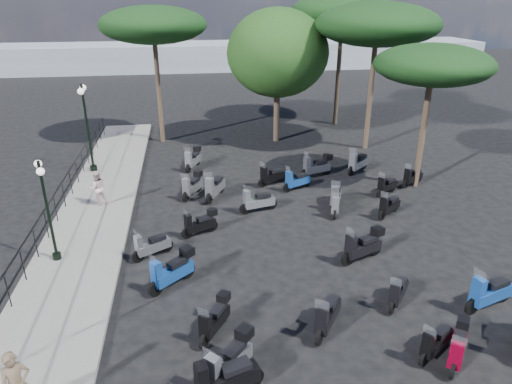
{
  "coord_description": "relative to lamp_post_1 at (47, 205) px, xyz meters",
  "views": [
    {
      "loc": [
        -2.48,
        -13.65,
        8.38
      ],
      "look_at": [
        0.04,
        2.76,
        1.2
      ],
      "focal_mm": 32.0,
      "sensor_mm": 36.0,
      "label": 1
    }
  ],
  "objects": [
    {
      "name": "scooter_15",
      "position": [
        7.34,
        2.88,
        -1.69
      ],
      "size": [
        1.66,
        0.68,
        1.35
      ],
      "rotation": [
        0.0,
        0.0,
        1.82
      ],
      "color": "black",
      "rests_on": "ground"
    },
    {
      "name": "scooter_6",
      "position": [
        5.12,
        -6.53,
        -1.65
      ],
      "size": [
        1.8,
        0.82,
        1.47
      ],
      "rotation": [
        0.0,
        0.0,
        1.88
      ],
      "color": "black",
      "rests_on": "ground"
    },
    {
      "name": "pedestrian_far",
      "position": [
        0.71,
        4.34,
        -1.25
      ],
      "size": [
        0.91,
        0.83,
        1.52
      ],
      "primitive_type": "imported",
      "rotation": [
        0.0,
        0.0,
        3.56
      ],
      "color": "beige",
      "rests_on": "sidewalk"
    },
    {
      "name": "scooter_0",
      "position": [
        5.27,
        -6.03,
        -1.62
      ],
      "size": [
        1.35,
        1.43,
        1.43
      ],
      "rotation": [
        0.0,
        0.0,
        2.4
      ],
      "color": "black",
      "rests_on": "ground"
    },
    {
      "name": "scooter_10",
      "position": [
        8.46,
        5.72,
        -1.71
      ],
      "size": [
        1.47,
        0.88,
        1.28
      ],
      "rotation": [
        0.0,
        0.0,
        2.04
      ],
      "color": "black",
      "rests_on": "ground"
    },
    {
      "name": "sidewalk",
      "position": [
        0.63,
        2.46,
        -2.08
      ],
      "size": [
        3.0,
        30.0,
        0.15
      ],
      "primitive_type": "cube",
      "color": "slate",
      "rests_on": "ground"
    },
    {
      "name": "scooter_20",
      "position": [
        10.43,
        -3.9,
        -1.74
      ],
      "size": [
        1.03,
        1.21,
        1.19
      ],
      "rotation": [
        0.0,
        0.0,
        2.45
      ],
      "color": "black",
      "rests_on": "ground"
    },
    {
      "name": "scooter_17",
      "position": [
        10.88,
        6.42,
        -1.62
      ],
      "size": [
        1.75,
        0.83,
        1.43
      ],
      "rotation": [
        0.0,
        0.0,
        1.89
      ],
      "color": "black",
      "rests_on": "ground"
    },
    {
      "name": "scooter_7",
      "position": [
        8.04,
        -4.71,
        -1.67
      ],
      "size": [
        1.09,
        1.51,
        1.39
      ],
      "rotation": [
        0.0,
        0.0,
        2.55
      ],
      "color": "black",
      "rests_on": "ground"
    },
    {
      "name": "scooter_26",
      "position": [
        12.93,
        -4.48,
        -1.64
      ],
      "size": [
        1.81,
        0.83,
        1.48
      ],
      "rotation": [
        0.0,
        0.0,
        1.88
      ],
      "color": "black",
      "rests_on": "ground"
    },
    {
      "name": "scooter_13",
      "position": [
        10.87,
        -6.32,
        -1.69
      ],
      "size": [
        1.08,
        1.3,
        1.23
      ],
      "rotation": [
        0.0,
        0.0,
        2.48
      ],
      "color": "black",
      "rests_on": "ground"
    },
    {
      "name": "scooter_14",
      "position": [
        10.3,
        -1.42,
        -1.62
      ],
      "size": [
        1.7,
        0.94,
        1.43
      ],
      "rotation": [
        0.0,
        0.0,
        1.97
      ],
      "color": "black",
      "rests_on": "ground"
    },
    {
      "name": "scooter_11",
      "position": [
        5.67,
        4.52,
        -1.65
      ],
      "size": [
        1.02,
        1.7,
        1.48
      ],
      "rotation": [
        0.0,
        0.0,
        2.67
      ],
      "color": "black",
      "rests_on": "ground"
    },
    {
      "name": "pine_1",
      "position": [
        15.05,
        10.55,
        4.78
      ],
      "size": [
        6.74,
        6.74,
        8.13
      ],
      "color": "#38281E",
      "rests_on": "ground"
    },
    {
      "name": "scooter_4",
      "position": [
        4.69,
        4.92,
        -1.65
      ],
      "size": [
        1.0,
        1.52,
        1.34
      ],
      "rotation": [
        0.0,
        0.0,
        2.63
      ],
      "color": "black",
      "rests_on": "ground"
    },
    {
      "name": "ground",
      "position": [
        7.13,
        -0.54,
        -2.16
      ],
      "size": [
        120.0,
        120.0,
        0.0
      ],
      "primitive_type": "plane",
      "color": "black",
      "rests_on": "ground"
    },
    {
      "name": "pine_2",
      "position": [
        3.06,
        13.79,
        4.66
      ],
      "size": [
        6.09,
        6.09,
        7.91
      ],
      "color": "#38281E",
      "rests_on": "ground"
    },
    {
      "name": "railing",
      "position": [
        -0.67,
        2.26,
        -1.26
      ],
      "size": [
        0.04,
        26.04,
        1.1
      ],
      "color": "black",
      "rests_on": "sidewalk"
    },
    {
      "name": "pine_0",
      "position": [
        14.99,
        16.21,
        5.19
      ],
      "size": [
        6.87,
        6.87,
        8.57
      ],
      "color": "#38281E",
      "rests_on": "ground"
    },
    {
      "name": "scooter_28",
      "position": [
        13.42,
        3.79,
        -1.74
      ],
      "size": [
        1.32,
        0.94,
        1.21
      ],
      "rotation": [
        0.0,
        0.0,
        2.16
      ],
      "color": "black",
      "rests_on": "ground"
    },
    {
      "name": "lamp_post_1",
      "position": [
        0.0,
        0.0,
        0.0
      ],
      "size": [
        0.52,
        0.99,
        3.52
      ],
      "rotation": [
        0.0,
        0.0,
        0.35
      ],
      "color": "black",
      "rests_on": "sidewalk"
    },
    {
      "name": "scooter_8",
      "position": [
        5.05,
        -4.38,
        -1.69
      ],
      "size": [
        0.96,
        1.39,
        1.24
      ],
      "rotation": [
        0.0,
        0.0,
        2.59
      ],
      "color": "black",
      "rests_on": "ground"
    },
    {
      "name": "scooter_29",
      "position": [
        15.07,
        4.61,
        -1.73
      ],
      "size": [
        1.36,
        0.92,
        1.23
      ],
      "rotation": [
        0.0,
        0.0,
        2.13
      ],
      "color": "black",
      "rests_on": "ground"
    },
    {
      "name": "scooter_21",
      "position": [
        10.75,
        2.94,
        -1.67
      ],
      "size": [
        0.92,
        1.66,
        1.41
      ],
      "rotation": [
        0.0,
        0.0,
        2.72
      ],
      "color": "black",
      "rests_on": "ground"
    },
    {
      "name": "scooter_5",
      "position": [
        4.82,
        8.53,
        -1.64
      ],
      "size": [
        0.93,
        1.6,
        1.36
      ],
      "rotation": [
        0.0,
        0.0,
        2.71
      ],
      "color": "black",
      "rests_on": "ground"
    },
    {
      "name": "distant_hills",
      "position": [
        7.13,
        44.46,
        -0.66
      ],
      "size": [
        70.0,
        8.0,
        3.0
      ],
      "primitive_type": "cube",
      "color": "gray",
      "rests_on": "ground"
    },
    {
      "name": "scooter_19",
      "position": [
        10.45,
        -6.02,
        -1.74
      ],
      "size": [
        1.29,
        0.95,
        1.2
      ],
      "rotation": [
        0.0,
        0.0,
        2.17
      ],
      "color": "black",
      "rests_on": "ground"
    },
    {
      "name": "lamp_post_2",
      "position": [
        -0.23,
        8.64,
        0.49
      ],
      "size": [
        0.39,
        1.29,
        4.38
      ],
      "rotation": [
        0.0,
        0.0,
        0.09
      ],
      "color": "black",
      "rests_on": "sidewalk"
    },
    {
      "name": "broadleaf_tree",
      "position": [
        10.08,
        12.83,
        3.12
      ],
      "size": [
        5.95,
        5.95,
        7.82
      ],
      "color": "#38281E",
      "rests_on": "ground"
    },
    {
      "name": "scooter_9",
      "position": [
        4.89,
        1.25,
        -1.7
      ],
      "size": [
        1.42,
        0.85,
        1.22
      ],
      "rotation": [
        0.0,
        0.0,
        2.03
      ],
      "color": "black",
      "rests_on": "ground"
    },
    {
      "name": "scooter_27",
      "position": [
        12.6,
        1.69,
        -1.72
      ],
      "size": [
        1.3,
        1.05,
        1.25
      ],
      "rotation": [
        0.0,
        0.0,
        2.23
      ],
      "color": "black",
      "rests_on": "ground"
    },
    {
      "name": "scooter_2",
      "position": [
        3.91,
        -1.98,
        -1.61
      ],
      "size": [
        1.48,
        1.32,
        1.45
      ],
      "rotation": [
        0.0,
        0.0,
        2.28
      ],
      "color": "black",
      "rests_on": "ground"
    },
    {
      "name": "scooter_3",
      "position": [
        3.16,
        -0.13,
        -1.72
      ],
      "size": [
        1.4,
        0.93,
        1.25
      ],
      "rotation": [
        0.0,
        0.0,
        2.12
      ],
      "color": "black",
      "rests_on": "ground"
    },
    {
      "name": "pine_3",
      "position": [
        15.25,
        4.58,
        3.45
      ],
      "size": [
        5.1,
        5.1,
        6.53
      ],
      "color": "#38281E",
      "rests_on": "ground"
    },
    {
      "name": "scooter_16",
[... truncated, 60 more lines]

